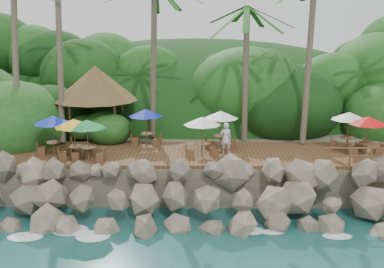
{
  "coord_description": "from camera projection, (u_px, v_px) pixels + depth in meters",
  "views": [
    {
      "loc": [
        0.37,
        -19.4,
        9.51
      ],
      "look_at": [
        0.0,
        6.0,
        3.4
      ],
      "focal_mm": 43.12,
      "sensor_mm": 36.0,
      "label": 1
    }
  ],
  "objects": [
    {
      "name": "dining_clusters",
      "position": [
        167.0,
        121.0,
        25.93
      ],
      "size": [
        23.09,
        5.27,
        2.24
      ],
      "color": "brown",
      "rests_on": "terrace"
    },
    {
      "name": "ground",
      "position": [
        190.0,
        237.0,
        21.08
      ],
      "size": [
        140.0,
        140.0,
        0.0
      ],
      "primitive_type": "plane",
      "color": "#19514F",
      "rests_on": "ground"
    },
    {
      "name": "terrace",
      "position": [
        192.0,
        154.0,
        26.4
      ],
      "size": [
        26.0,
        5.0,
        0.2
      ],
      "primitive_type": "cube",
      "color": "brown",
      "rests_on": "land_base"
    },
    {
      "name": "waiter",
      "position": [
        226.0,
        138.0,
        25.98
      ],
      "size": [
        0.7,
        0.51,
        1.8
      ],
      "primitive_type": "imported",
      "rotation": [
        0.0,
        0.0,
        3.26
      ],
      "color": "silver",
      "rests_on": "terrace"
    },
    {
      "name": "jungle_hill",
      "position": [
        195.0,
        126.0,
        43.93
      ],
      "size": [
        44.8,
        28.0,
        15.4
      ],
      "primitive_type": "ellipsoid",
      "color": "#143811",
      "rests_on": "ground"
    },
    {
      "name": "foam_line",
      "position": [
        190.0,
        233.0,
        21.37
      ],
      "size": [
        25.2,
        0.8,
        0.06
      ],
      "color": "white",
      "rests_on": "ground"
    },
    {
      "name": "railing",
      "position": [
        382.0,
        155.0,
        23.81
      ],
      "size": [
        6.1,
        0.1,
        1.0
      ],
      "color": "brown",
      "rests_on": "terrace"
    },
    {
      "name": "land_base",
      "position": [
        194.0,
        133.0,
        36.39
      ],
      "size": [
        32.0,
        25.2,
        2.1
      ],
      "primitive_type": "cube",
      "color": "gray",
      "rests_on": "ground"
    },
    {
      "name": "seawall",
      "position": [
        191.0,
        197.0,
        22.76
      ],
      "size": [
        29.0,
        4.0,
        2.3
      ],
      "primitive_type": null,
      "color": "gray",
      "rests_on": "ground"
    },
    {
      "name": "jungle_foliage",
      "position": [
        194.0,
        150.0,
        35.67
      ],
      "size": [
        44.0,
        16.0,
        12.0
      ],
      "primitive_type": null,
      "color": "#143811",
      "rests_on": "ground"
    },
    {
      "name": "palapa",
      "position": [
        96.0,
        83.0,
        29.39
      ],
      "size": [
        5.34,
        5.34,
        4.6
      ],
      "color": "brown",
      "rests_on": "ground"
    }
  ]
}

